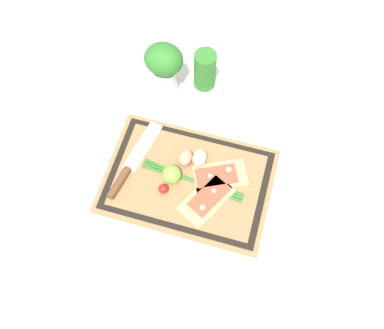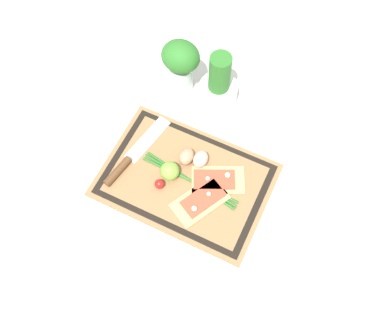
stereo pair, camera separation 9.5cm
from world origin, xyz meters
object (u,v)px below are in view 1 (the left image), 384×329
herb_pot (204,83)px  sauce_jar (260,108)px  egg_pink (200,158)px  pizza_slice_far (219,176)px  knife (126,171)px  herb_glass (164,66)px  cherry_tomato_red (163,189)px  pizza_slice_near (207,199)px  lime (172,174)px  egg_brown (185,157)px

herb_pot → sauce_jar: herb_pot is taller
egg_pink → pizza_slice_far: bearing=-24.9°
knife → herb_glass: 0.33m
cherry_tomato_red → herb_glass: herb_glass is taller
knife → sauce_jar: bearing=43.2°
knife → pizza_slice_far: bearing=13.3°
herb_glass → pizza_slice_far: bearing=-46.8°
egg_pink → knife: bearing=-154.1°
knife → herb_pot: (0.14, 0.32, 0.04)m
pizza_slice_near → sauce_jar: bearing=76.1°
egg_pink → sauce_jar: 0.25m
knife → cherry_tomato_red: cherry_tomato_red is taller
sauce_jar → cherry_tomato_red: bearing=-121.8°
lime → pizza_slice_far: bearing=18.1°
pizza_slice_near → cherry_tomato_red: cherry_tomato_red is taller
pizza_slice_far → egg_brown: 0.11m
egg_brown → lime: lime is taller
egg_pink → herb_glass: (-0.17, 0.22, 0.08)m
egg_pink → lime: bearing=-129.5°
egg_pink → herb_glass: bearing=127.5°
cherry_tomato_red → pizza_slice_near: bearing=3.3°
egg_brown → egg_pink: same height
herb_pot → pizza_slice_far: bearing=-66.0°
cherry_tomato_red → herb_pot: 0.35m
pizza_slice_far → lime: 0.14m
egg_pink → herb_pot: size_ratio=0.28×
pizza_slice_far → egg_pink: egg_pink is taller
egg_pink → cherry_tomato_red: size_ratio=1.96×
pizza_slice_near → lime: size_ratio=3.25×
pizza_slice_near → egg_pink: (-0.05, 0.11, 0.02)m
egg_brown → pizza_slice_far: bearing=-11.5°
lime → sauce_jar: sauce_jar is taller
egg_brown → herb_glass: 0.28m
cherry_tomato_red → herb_pot: bearing=86.3°
pizza_slice_far → lime: bearing=-161.9°
knife → egg_brown: (0.15, 0.08, 0.01)m
pizza_slice_far → cherry_tomato_red: (-0.14, -0.09, 0.01)m
pizza_slice_far → egg_brown: egg_brown is taller
egg_pink → lime: lime is taller
egg_brown → cherry_tomato_red: egg_brown is taller
pizza_slice_near → knife: (-0.24, 0.02, 0.00)m
knife → herb_pot: size_ratio=1.37×
pizza_slice_far → pizza_slice_near: bearing=-101.4°
pizza_slice_near → herb_pot: (-0.10, 0.34, 0.05)m
pizza_slice_far → knife: size_ratio=0.63×
knife → herb_pot: 0.36m
pizza_slice_far → herb_pot: size_ratio=0.87×
knife → lime: lime is taller
cherry_tomato_red → sauce_jar: 0.38m
sauce_jar → lime: bearing=-124.1°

